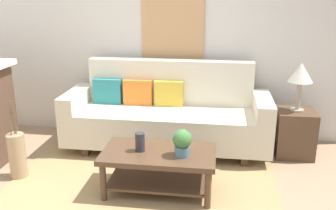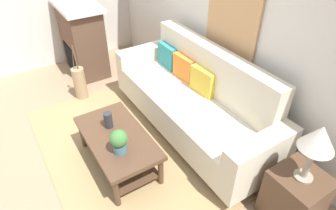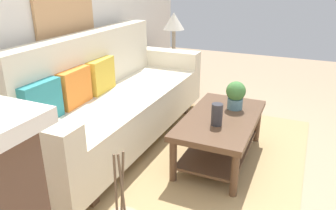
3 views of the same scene
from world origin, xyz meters
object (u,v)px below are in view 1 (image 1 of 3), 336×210
Objects in this scene: tabletop_vase at (140,142)px; potted_plant_tabletop at (182,142)px; throw_pillow_teal at (108,91)px; throw_pillow_orange at (138,92)px; throw_pillow_mustard at (169,93)px; framed_painting at (173,31)px; coffee_table at (159,162)px; table_lamp at (301,75)px; couch at (167,115)px; floor_vase at (17,156)px; side_table at (294,133)px.

potted_plant_tabletop is (0.41, -0.06, 0.05)m from tabletop_vase.
throw_pillow_teal and throw_pillow_orange have the same top height.
framed_painting reaches higher than throw_pillow_mustard.
throw_pillow_mustard reaches higher than coffee_table.
framed_painting reaches higher than potted_plant_tabletop.
table_lamp is at bearing -2.88° from throw_pillow_teal.
throw_pillow_mustard is at bearing 93.27° from coffee_table.
couch is 1.09m from tabletop_vase.
floor_vase is at bearing -161.45° from table_lamp.
table_lamp reaches higher than couch.
table_lamp reaches higher than throw_pillow_teal.
floor_vase is at bearing -161.45° from side_table.
throw_pillow_orange is 0.64× the size of side_table.
side_table is at bearing -3.46° from throw_pillow_orange.
throw_pillow_teal is at bearing 59.25° from floor_vase.
table_lamp reaches higher than tabletop_vase.
throw_pillow_mustard is 1.58m from table_lamp.
table_lamp is at bearing 0.00° from side_table.
tabletop_vase is (0.68, -1.21, -0.16)m from throw_pillow_teal.
coffee_table is 0.28m from tabletop_vase.
throw_pillow_teal is 0.45× the size of framed_painting.
tabletop_vase is 1.38m from floor_vase.
side_table is at bearing 0.00° from table_lamp.
throw_pillow_orange is at bearing 176.54° from table_lamp.
throw_pillow_orange reaches higher than floor_vase.
couch is 4.43× the size of side_table.
throw_pillow_orange is 1.98m from side_table.
throw_pillow_teal is 0.33× the size of coffee_table.
tabletop_vase is at bearing -76.85° from throw_pillow_orange.
table_lamp is 1.66m from framed_painting.
table_lamp is (0.00, 0.00, 0.71)m from side_table.
potted_plant_tabletop is at bearing -4.52° from floor_vase.
side_table is at bearing 18.55° from floor_vase.
throw_pillow_mustard is at bearing 175.65° from side_table.
throw_pillow_teal is 1.39m from tabletop_vase.
table_lamp is (1.24, 1.15, 0.42)m from potted_plant_tabletop.
framed_painting reaches higher than side_table.
throw_pillow_orange is 0.33× the size of coffee_table.
framed_painting is at bearing 90.00° from throw_pillow_mustard.
throw_pillow_orange is at bearing 111.12° from coffee_table.
coffee_table is 1.38× the size of framed_painting.
couch reaches higher than side_table.
throw_pillow_mustard is 0.73× the size of floor_vase.
potted_plant_tabletop is at bearing -75.21° from couch.
throw_pillow_orange is at bearing 46.57° from floor_vase.
throw_pillow_teal is 0.64× the size of side_table.
throw_pillow_mustard is 0.81m from framed_painting.
potted_plant_tabletop is (0.70, -1.26, -0.11)m from throw_pillow_orange.
framed_painting is (1.46, 1.46, 1.17)m from floor_vase.
throw_pillow_orange reaches higher than side_table.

